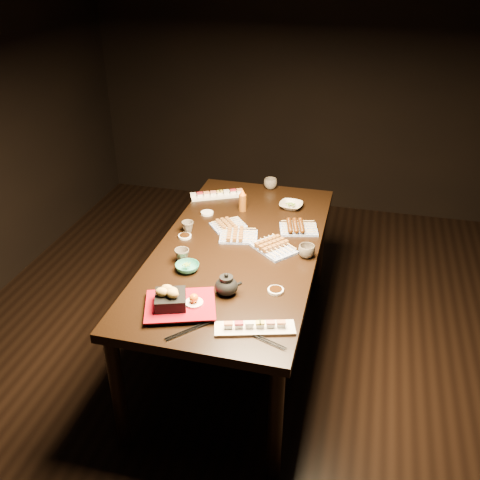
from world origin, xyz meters
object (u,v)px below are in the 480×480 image
yakitori_plate_right (274,245)px  teacup_mid_right (307,251)px  sushi_platter_far (217,194)px  dining_table (238,301)px  yakitori_plate_center (239,234)px  tempura_tray (180,298)px  condiment_bottle (243,200)px  edamame_bowl_cream (291,206)px  sushi_platter_near (255,326)px  yakitori_plate_left (228,223)px  teacup_near_left (182,255)px  teapot (226,284)px  teacup_far_left (188,227)px  teacup_far_right (270,184)px  edamame_bowl_green (187,267)px

yakitori_plate_right → teacup_mid_right: bearing=31.0°
sushi_platter_far → dining_table: bearing=89.9°
yakitori_plate_center → tempura_tray: 0.74m
yakitori_plate_center → condiment_bottle: 0.36m
edamame_bowl_cream → sushi_platter_near: bearing=-88.1°
dining_table → yakitori_plate_left: (-0.12, 0.23, 0.40)m
yakitori_plate_left → teacup_near_left: size_ratio=2.48×
yakitori_plate_right → teapot: size_ratio=1.73×
teacup_near_left → yakitori_plate_center: bearing=54.3°
yakitori_plate_left → teacup_far_left: teacup_far_left is taller
teacup_near_left → teacup_far_right: bearing=75.4°
edamame_bowl_green → teacup_mid_right: teacup_mid_right is taller
teacup_mid_right → teacup_far_left: bearing=171.0°
sushi_platter_near → edamame_bowl_cream: size_ratio=2.45×
yakitori_plate_center → edamame_bowl_green: 0.44m
teacup_far_right → condiment_bottle: 0.40m
teacup_near_left → condiment_bottle: bearing=75.9°
yakitori_plate_left → tempura_tray: bearing=-129.4°
sushi_platter_near → teacup_near_left: bearing=121.1°
teacup_mid_right → sushi_platter_near: bearing=-101.5°
sushi_platter_near → teacup_far_right: size_ratio=3.98×
yakitori_plate_left → condiment_bottle: size_ratio=1.32×
yakitori_plate_left → teacup_far_right: bearing=38.0°
edamame_bowl_cream → teacup_near_left: 0.92m
sushi_platter_far → yakitori_plate_center: 0.59m
dining_table → teapot: 0.63m
condiment_bottle → teacup_far_right: bearing=74.5°
teacup_mid_right → condiment_bottle: size_ratio=0.61×
teacup_near_left → sushi_platter_far: bearing=93.5°
yakitori_plate_left → edamame_bowl_green: bearing=-137.7°
tempura_tray → condiment_bottle: size_ratio=2.21×
teacup_far_left → teacup_far_right: 0.82m
sushi_platter_far → edamame_bowl_cream: bearing=147.9°
yakitori_plate_center → teacup_near_left: size_ratio=2.75×
teacup_far_left → dining_table: bearing=-17.7°
yakitori_plate_left → teacup_far_right: teacup_far_right is taller
teacup_far_left → tempura_tray: bearing=-73.7°
yakitori_plate_right → teacup_far_left: bearing=-148.8°
tempura_tray → edamame_bowl_cream: bearing=55.4°
teacup_mid_right → tempura_tray: bearing=-129.8°
edamame_bowl_green → teapot: size_ratio=0.93×
edamame_bowl_green → dining_table: bearing=56.5°
teacup_near_left → yakitori_plate_right: bearing=27.7°
dining_table → sushi_platter_far: sushi_platter_far is taller
yakitori_plate_left → condiment_bottle: bearing=42.6°
tempura_tray → teacup_mid_right: (0.51, 0.62, -0.02)m
edamame_bowl_cream → tempura_tray: (-0.33, -1.19, 0.04)m
edamame_bowl_cream → teacup_far_left: teacup_far_left is taller
tempura_tray → teacup_far_left: 0.76m
teacup_mid_right → sushi_platter_far: bearing=137.9°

